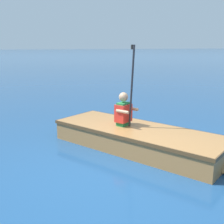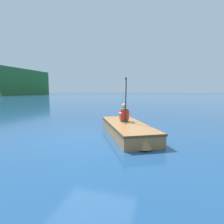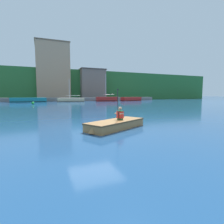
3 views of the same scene
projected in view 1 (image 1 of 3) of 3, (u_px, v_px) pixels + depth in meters
ground_plane at (106, 174)px, 4.12m from camera, size 300.00×300.00×0.00m
rowboat_foreground at (139, 137)px, 5.09m from camera, size 3.35×2.50×0.38m
person_paddler at (124, 110)px, 5.20m from camera, size 0.44×0.44×1.48m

